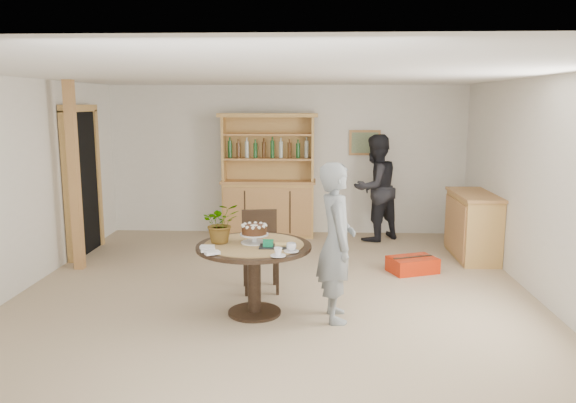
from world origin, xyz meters
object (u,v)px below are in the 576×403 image
at_px(dining_chair, 260,245).
at_px(teen_boy, 336,242).
at_px(sideboard, 473,225).
at_px(red_suitcase, 412,265).
at_px(adult_person, 375,188).
at_px(hutch, 269,195).
at_px(dining_table, 254,258).

relative_size(dining_chair, teen_boy, 0.58).
bearing_deg(sideboard, red_suitcase, -141.80).
bearing_deg(adult_person, dining_chair, 18.83).
xyz_separation_m(hutch, adult_person, (1.74, -0.24, 0.17)).
bearing_deg(teen_boy, sideboard, -46.31).
xyz_separation_m(hutch, dining_table, (0.13, -3.58, -0.08)).
xyz_separation_m(dining_table, red_suitcase, (1.93, 1.57, -0.50)).
distance_m(dining_chair, teen_boy, 1.30).
xyz_separation_m(hutch, sideboard, (3.04, -1.24, -0.22)).
bearing_deg(hutch, sideboard, -22.21).
distance_m(dining_table, adult_person, 3.72).
bearing_deg(teen_boy, dining_table, 77.20).
bearing_deg(hutch, dining_table, -87.99).
xyz_separation_m(sideboard, teen_boy, (-2.06, -2.44, 0.34)).
bearing_deg(dining_table, sideboard, 38.78).
bearing_deg(red_suitcase, teen_boy, -144.14).
height_order(dining_table, adult_person, adult_person).
xyz_separation_m(adult_person, red_suitcase, (0.32, -1.77, -0.76)).
relative_size(sideboard, red_suitcase, 1.79).
bearing_deg(red_suitcase, dining_chair, 179.66).
relative_size(dining_table, dining_chair, 1.27).
height_order(dining_chair, adult_person, adult_person).
bearing_deg(adult_person, teen_boy, 39.24).
height_order(sideboard, dining_table, sideboard).
relative_size(dining_table, teen_boy, 0.74).
distance_m(sideboard, dining_table, 3.74).
height_order(sideboard, dining_chair, dining_chair).
distance_m(hutch, sideboard, 3.29).
relative_size(hutch, adult_person, 1.19).
height_order(dining_chair, teen_boy, teen_boy).
bearing_deg(hutch, adult_person, -7.89).
bearing_deg(dining_table, adult_person, 64.19).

